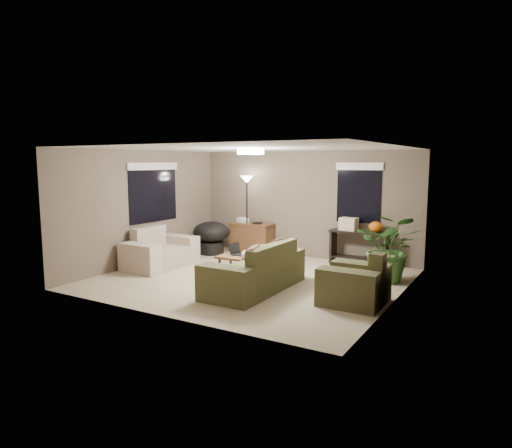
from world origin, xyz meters
The scene contains 20 objects.
room_shell centered at (0.00, 0.00, 1.25)m, with size 5.50×5.50×5.50m.
main_sofa centered at (0.48, -0.60, 0.29)m, with size 0.95×2.20×0.85m.
throw_pillows centered at (0.74, -0.60, 0.65)m, with size 0.34×1.38×0.47m.
loveseat centered at (-2.23, -0.11, 0.30)m, with size 0.90×1.60×0.85m.
armchair centered at (2.23, -0.46, 0.30)m, with size 0.95×1.00×0.85m.
coffee_table centered at (-0.18, 0.00, 0.36)m, with size 1.00×0.55×0.42m.
laptop centered at (-0.35, 0.10, 0.48)m, with size 0.41×0.27×0.24m.
plastic_bag centered at (0.02, -0.15, 0.51)m, with size 0.26×0.23×0.18m, color white.
desk centered at (-1.30, 2.18, 0.38)m, with size 1.10×0.50×0.75m.
desk_papers centered at (-1.45, 2.17, 0.80)m, with size 0.71×0.31×0.12m.
console_table centered at (1.42, 2.26, 0.44)m, with size 1.30×0.40×0.75m.
pumpkin centered at (1.77, 2.26, 0.87)m, with size 0.28×0.28×0.23m, color orange.
cardboard_box centered at (1.17, 2.26, 0.89)m, with size 0.37×0.28×0.28m, color beige.
papasan_chair centered at (-2.09, 1.60, 0.47)m, with size 1.08×1.08×0.80m.
floor_lamp centered at (-1.41, 2.16, 1.60)m, with size 0.32×0.32×1.91m.
ceiling_fixture centered at (0.00, 0.00, 2.44)m, with size 0.50×0.50×0.10m, color white.
houseplant centered at (2.36, 1.16, 0.51)m, with size 1.17×1.30×1.01m, color #2D5923.
cat_scratching_post centered at (2.34, 1.13, 0.21)m, with size 0.32×0.32×0.50m.
window_left centered at (-2.73, 0.30, 1.78)m, with size 0.05×1.56×1.33m.
window_back centered at (1.30, 2.48, 1.79)m, with size 1.06×0.05×1.33m.
Camera 1 is at (4.44, -7.37, 2.25)m, focal length 32.00 mm.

